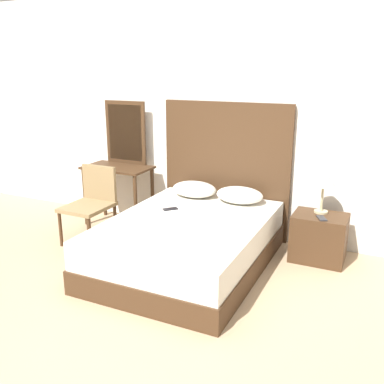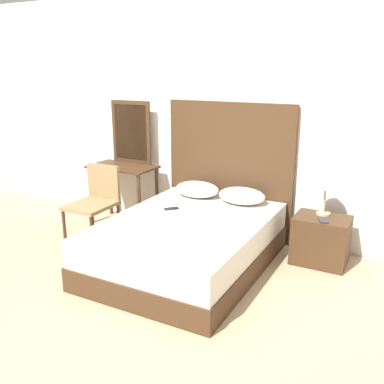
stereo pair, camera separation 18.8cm
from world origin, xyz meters
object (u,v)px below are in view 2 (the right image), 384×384
Objects in this scene: table_lamp at (326,181)px; chair at (96,198)px; bed at (187,243)px; phone_on_nightstand at (323,220)px; phone_on_bed at (171,209)px; vanity_desk at (123,178)px; nightstand at (321,240)px.

table_lamp is 0.53× the size of chair.
phone_on_nightstand reaches higher than bed.
vanity_desk reaches higher than phone_on_bed.
table_lamp is 2.39m from vanity_desk.
table_lamp is (1.11, 0.76, 0.58)m from bed.
phone_on_nightstand is at bearing -78.34° from table_lamp.
phone_on_bed is 1.55m from table_lamp.
chair is (-1.25, 0.16, 0.23)m from bed.
table_lamp is 2.62× the size of phone_on_nightstand.
phone_on_bed is (-0.30, 0.20, 0.25)m from bed.
table_lamp is (1.41, 0.56, 0.33)m from phone_on_bed.
bed is at bearing -7.36° from chair.
phone_on_nightstand is at bearing -2.63° from vanity_desk.
vanity_desk is at bearing 153.17° from phone_on_bed.
phone_on_nightstand is (1.44, 0.38, -0.00)m from phone_on_bed.
phone_on_bed is 1.52m from nightstand.
phone_on_nightstand is (0.02, -0.10, 0.24)m from nightstand.
chair is (-2.40, -0.42, -0.02)m from phone_on_nightstand.
bed is 3.67× the size of nightstand.
table_lamp is (-0.01, 0.08, 0.58)m from nightstand.
nightstand is at bearing 31.31° from bed.
table_lamp is at bearing 21.79° from phone_on_bed.
vanity_desk is (-0.98, 0.49, 0.10)m from phone_on_bed.
nightstand is at bearing 103.66° from phone_on_nightstand.
vanity_desk is (-2.38, -0.07, -0.24)m from table_lamp.
bed is at bearing -28.64° from vanity_desk.
vanity_desk reaches higher than phone_on_nightstand.
bed is 0.43m from phone_on_bed.
chair is at bearing -165.75° from table_lamp.
table_lamp is 2.47m from chair.
bed is 1.31m from nightstand.
phone_on_nightstand is (1.15, 0.58, 0.24)m from bed.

